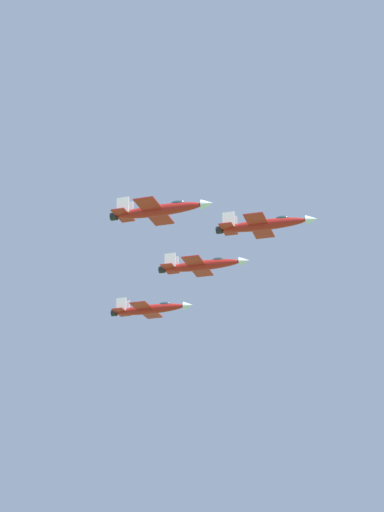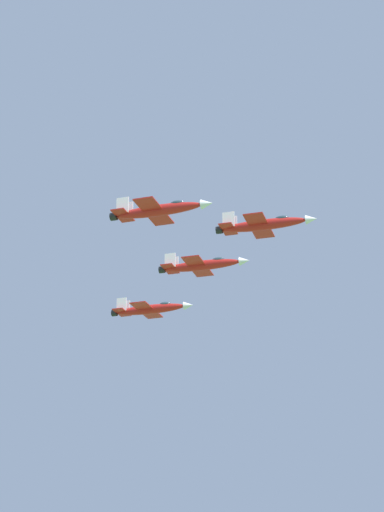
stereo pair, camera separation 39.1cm
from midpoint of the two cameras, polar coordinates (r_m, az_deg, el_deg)
name	(u,v)px [view 1 (the left image)]	position (r m, az deg, el deg)	size (l,w,h in m)	color
jet_lead	(264,224)	(155.25, 4.81, 2.14)	(11.89, 18.60, 3.97)	red
jet_left_wingman	(202,265)	(170.29, 0.60, -0.62)	(11.96, 18.72, 3.99)	red
jet_right_wingman	(159,210)	(146.91, -2.34, 3.13)	(11.89, 18.71, 3.97)	red
jet_left_outer	(150,309)	(185.66, -2.93, -3.60)	(11.97, 18.84, 4.00)	red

